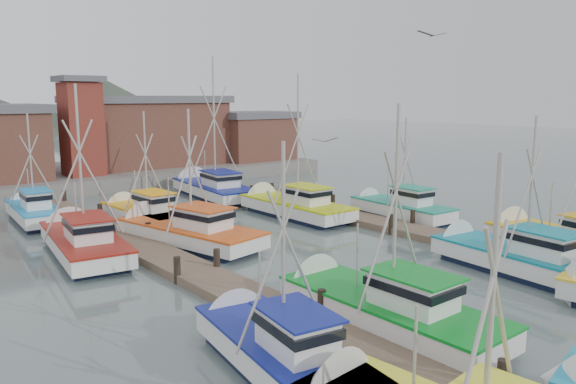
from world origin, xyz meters
TOP-DOWN VIEW (x-y plane):
  - ground at (0.00, 0.00)m, footprint 260.00×260.00m
  - dock_left at (-7.00, 4.04)m, footprint 2.30×46.00m
  - dock_right at (7.00, 4.04)m, footprint 2.30×46.00m
  - quay at (0.00, 37.00)m, footprint 44.00×16.00m
  - shed_center at (6.00, 37.00)m, footprint 14.84×9.54m
  - shed_right at (17.00, 34.00)m, footprint 8.48×6.36m
  - lookout_tower at (-2.00, 33.00)m, footprint 3.60×3.60m
  - boat_4 at (-4.66, -3.41)m, footprint 3.48×9.10m
  - boat_5 at (4.83, -3.24)m, footprint 3.69×9.25m
  - boat_6 at (-9.52, -3.73)m, footprint 3.56×8.13m
  - boat_7 at (9.46, -3.60)m, footprint 4.76×10.02m
  - boat_8 at (-4.50, 10.91)m, footprint 4.89×10.09m
  - boat_9 at (4.74, 12.72)m, footprint 4.11×9.48m
  - boat_10 at (-9.53, 12.29)m, footprint 4.15×9.71m
  - boat_11 at (9.81, 7.79)m, footprint 2.99×8.04m
  - boat_12 at (-4.12, 16.72)m, footprint 3.13×8.36m
  - boat_13 at (4.53, 22.59)m, footprint 4.79×10.76m
  - boat_14 at (-9.31, 21.94)m, footprint 3.08×7.83m
  - gull_near at (-0.46, -2.18)m, footprint 1.55×0.65m
  - gull_far at (-0.59, 3.68)m, footprint 1.55×0.64m

SIDE VIEW (x-z plane):
  - ground at x=0.00m, z-range 0.00..0.00m
  - dock_left at x=-7.00m, z-range -0.54..0.96m
  - dock_right at x=7.00m, z-range -0.54..0.96m
  - quay at x=0.00m, z-range 0.00..1.20m
  - boat_11 at x=9.81m, z-range -2.98..4.34m
  - boat_12 at x=-4.12m, z-range -3.21..4.56m
  - boat_5 at x=4.83m, z-range -3.30..4.65m
  - boat_6 at x=-9.52m, z-range -3.02..4.37m
  - boat_8 at x=-4.50m, z-range -3.44..4.80m
  - boat_14 at x=-9.31m, z-range -3.09..4.45m
  - boat_4 at x=-4.66m, z-range -3.60..4.96m
  - boat_10 at x=-9.53m, z-range -4.03..5.40m
  - boat_9 at x=4.74m, z-range -4.46..5.83m
  - boat_7 at x=9.46m, z-range -4.67..6.04m
  - boat_13 at x=4.53m, z-range -5.35..6.74m
  - shed_right at x=17.00m, z-range 1.24..6.44m
  - shed_center at x=6.00m, z-range 1.24..8.14m
  - lookout_tower at x=-2.00m, z-range 1.30..9.80m
  - gull_far at x=-0.59m, z-range 5.79..6.03m
  - gull_near at x=-0.46m, z-range 10.24..10.48m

